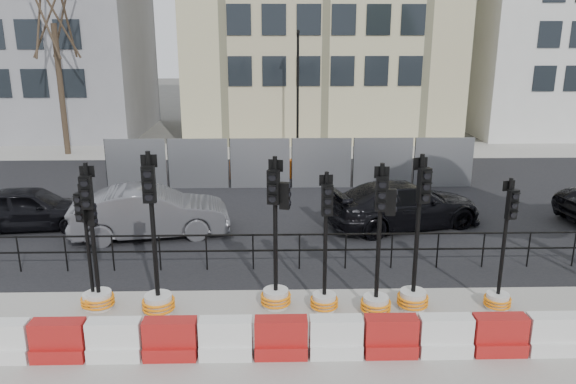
{
  "coord_description": "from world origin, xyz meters",
  "views": [
    {
      "loc": [
        -0.62,
        -12.28,
        6.06
      ],
      "look_at": [
        -0.25,
        3.0,
        1.59
      ],
      "focal_mm": 35.0,
      "sensor_mm": 36.0,
      "label": 1
    }
  ],
  "objects_px": {
    "traffic_signal_h": "(500,283)",
    "car_c": "(404,205)",
    "traffic_signal_a": "(97,280)",
    "car_a": "(30,208)",
    "traffic_signal_d": "(276,273)"
  },
  "relations": [
    {
      "from": "traffic_signal_d",
      "to": "car_c",
      "type": "bearing_deg",
      "value": 68.16
    },
    {
      "from": "traffic_signal_h",
      "to": "car_c",
      "type": "relative_size",
      "value": 0.57
    },
    {
      "from": "traffic_signal_h",
      "to": "traffic_signal_d",
      "type": "bearing_deg",
      "value": 162.68
    },
    {
      "from": "traffic_signal_d",
      "to": "traffic_signal_a",
      "type": "bearing_deg",
      "value": -164.72
    },
    {
      "from": "car_a",
      "to": "car_c",
      "type": "height_order",
      "value": "car_c"
    },
    {
      "from": "traffic_signal_d",
      "to": "traffic_signal_h",
      "type": "xyz_separation_m",
      "value": [
        4.97,
        -0.19,
        -0.2
      ]
    },
    {
      "from": "traffic_signal_a",
      "to": "car_c",
      "type": "height_order",
      "value": "traffic_signal_a"
    },
    {
      "from": "traffic_signal_d",
      "to": "traffic_signal_h",
      "type": "height_order",
      "value": "traffic_signal_d"
    },
    {
      "from": "traffic_signal_h",
      "to": "car_a",
      "type": "relative_size",
      "value": 0.73
    },
    {
      "from": "traffic_signal_d",
      "to": "car_c",
      "type": "height_order",
      "value": "traffic_signal_d"
    },
    {
      "from": "traffic_signal_d",
      "to": "traffic_signal_h",
      "type": "bearing_deg",
      "value": 13.31
    },
    {
      "from": "traffic_signal_h",
      "to": "car_c",
      "type": "distance_m",
      "value": 5.58
    },
    {
      "from": "traffic_signal_a",
      "to": "car_a",
      "type": "height_order",
      "value": "traffic_signal_a"
    },
    {
      "from": "car_c",
      "to": "car_a",
      "type": "bearing_deg",
      "value": 73.21
    },
    {
      "from": "traffic_signal_h",
      "to": "car_c",
      "type": "bearing_deg",
      "value": 84.31
    }
  ]
}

